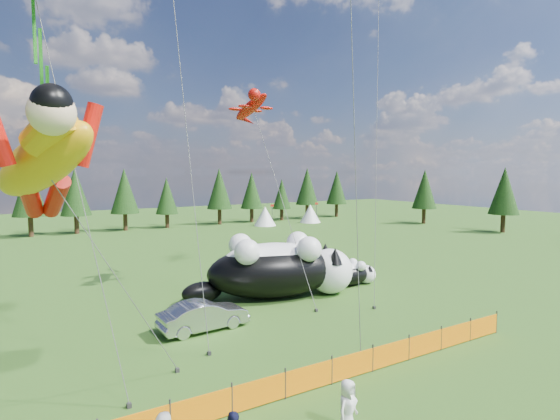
# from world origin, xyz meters

# --- Properties ---
(ground) EXTENTS (160.00, 160.00, 0.00)m
(ground) POSITION_xyz_m (0.00, 0.00, 0.00)
(ground) COLOR #16370A
(ground) RESTS_ON ground
(safety_fence) EXTENTS (22.06, 0.06, 1.10)m
(safety_fence) POSITION_xyz_m (0.00, -3.00, 0.50)
(safety_fence) COLOR #262626
(safety_fence) RESTS_ON ground
(tree_line) EXTENTS (90.00, 4.00, 8.00)m
(tree_line) POSITION_xyz_m (0.00, 45.00, 4.00)
(tree_line) COLOR black
(tree_line) RESTS_ON ground
(festival_tents) EXTENTS (50.00, 3.20, 2.80)m
(festival_tents) POSITION_xyz_m (11.00, 40.00, 1.40)
(festival_tents) COLOR white
(festival_tents) RESTS_ON ground
(cat_large) EXTENTS (10.62, 5.93, 3.91)m
(cat_large) POSITION_xyz_m (5.17, 7.67, 1.86)
(cat_large) COLOR black
(cat_large) RESTS_ON ground
(cat_small) EXTENTS (4.82, 2.17, 1.74)m
(cat_small) POSITION_xyz_m (10.63, 7.61, 0.83)
(cat_small) COLOR black
(cat_small) RESTS_ON ground
(car) EXTENTS (4.52, 1.84, 1.46)m
(car) POSITION_xyz_m (-1.00, 4.67, 0.73)
(car) COLOR #B9B9BE
(car) RESTS_ON ground
(spectator_e) EXTENTS (0.98, 0.82, 1.72)m
(spectator_e) POSITION_xyz_m (-0.54, -5.74, 0.86)
(spectator_e) COLOR silver
(spectator_e) RESTS_ON ground
(superhero_kite) EXTENTS (7.33, 5.89, 10.81)m
(superhero_kite) POSITION_xyz_m (-7.92, -1.78, 8.10)
(superhero_kite) COLOR orange
(superhero_kite) RESTS_ON ground
(gecko_kite) EXTENTS (3.28, 11.11, 14.62)m
(gecko_kite) POSITION_xyz_m (5.58, 12.28, 12.28)
(gecko_kite) COLOR red
(gecko_kite) RESTS_ON ground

